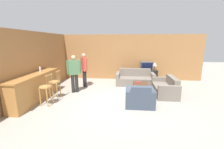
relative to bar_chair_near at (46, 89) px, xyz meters
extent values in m
plane|color=gray|center=(2.32, 0.53, -0.59)|extent=(24.00, 24.00, 0.00)
cube|color=#9E6B3D|center=(2.32, 4.04, 0.71)|extent=(9.40, 0.08, 2.60)
cube|color=#9E6B3D|center=(-0.95, 1.79, 0.71)|extent=(0.08, 8.51, 2.60)
cube|color=#A87038|center=(-0.62, 0.36, -0.11)|extent=(0.47, 2.66, 0.97)
cube|color=#A87038|center=(-0.62, 0.36, 0.41)|extent=(0.55, 2.72, 0.05)
cylinder|color=#B77F42|center=(-0.02, 0.00, 0.07)|extent=(0.48, 0.48, 0.04)
cylinder|color=#B77F42|center=(-0.13, 0.17, -0.27)|extent=(0.04, 0.04, 0.65)
cylinder|color=#B77F42|center=(-0.18, -0.11, -0.27)|extent=(0.04, 0.04, 0.65)
cylinder|color=#B77F42|center=(0.15, 0.12, -0.27)|extent=(0.04, 0.04, 0.65)
cylinder|color=#B77F42|center=(0.10, -0.17, -0.27)|extent=(0.04, 0.04, 0.65)
cylinder|color=#B77F42|center=(0.18, 0.09, 0.28)|extent=(0.02, 0.02, 0.38)
cylinder|color=#B77F42|center=(0.17, 0.01, 0.28)|extent=(0.02, 0.02, 0.38)
cylinder|color=#B77F42|center=(0.15, -0.07, 0.28)|extent=(0.02, 0.02, 0.38)
cylinder|color=#B77F42|center=(0.14, -0.15, 0.28)|extent=(0.02, 0.02, 0.38)
cube|color=#B77F42|center=(0.16, -0.03, 0.50)|extent=(0.10, 0.35, 0.04)
cylinder|color=#B77F42|center=(-0.02, 0.66, 0.07)|extent=(0.42, 0.42, 0.04)
cylinder|color=#B77F42|center=(-0.16, 0.80, -0.27)|extent=(0.04, 0.04, 0.65)
cylinder|color=#B77F42|center=(-0.16, 0.51, -0.27)|extent=(0.04, 0.04, 0.65)
cylinder|color=#B77F42|center=(0.13, 0.81, -0.27)|extent=(0.04, 0.04, 0.65)
cylinder|color=#B77F42|center=(0.13, 0.52, -0.27)|extent=(0.04, 0.04, 0.65)
cylinder|color=#B77F42|center=(0.16, 0.79, 0.28)|extent=(0.02, 0.02, 0.38)
cylinder|color=#B77F42|center=(0.16, 0.70, 0.28)|extent=(0.02, 0.02, 0.38)
cylinder|color=#B77F42|center=(0.16, 0.62, 0.28)|extent=(0.02, 0.02, 0.38)
cylinder|color=#B77F42|center=(0.16, 0.54, 0.28)|extent=(0.02, 0.02, 0.38)
cube|color=#B77F42|center=(0.16, 0.66, 0.50)|extent=(0.04, 0.35, 0.04)
cube|color=#70665B|center=(3.22, 2.85, -0.40)|extent=(1.63, 0.90, 0.39)
cube|color=#70665B|center=(3.22, 3.20, 0.00)|extent=(1.63, 0.22, 0.40)
cube|color=#70665B|center=(2.33, 2.85, -0.28)|extent=(0.16, 0.90, 0.62)
cube|color=#70665B|center=(4.12, 2.85, -0.28)|extent=(0.16, 0.90, 0.62)
cube|color=#384251|center=(3.24, 0.29, -0.40)|extent=(0.66, 0.86, 0.39)
cube|color=#384251|center=(3.24, -0.03, -0.01)|extent=(0.66, 0.22, 0.38)
cube|color=#384251|center=(3.64, 0.29, -0.29)|extent=(0.16, 0.86, 0.60)
cube|color=#384251|center=(2.83, 0.29, -0.29)|extent=(0.16, 0.86, 0.60)
cube|color=#70665B|center=(4.37, 1.47, -0.40)|extent=(0.83, 1.22, 0.39)
cube|color=#70665B|center=(4.68, 1.47, -0.01)|extent=(0.22, 1.22, 0.37)
cube|color=#70665B|center=(4.37, 2.16, -0.29)|extent=(0.83, 0.16, 0.60)
cube|color=#70665B|center=(4.37, 0.78, -0.29)|extent=(0.83, 0.16, 0.60)
cube|color=#472D1E|center=(3.39, 1.52, -0.17)|extent=(0.64, 0.86, 0.04)
cube|color=#472D1E|center=(3.11, 1.13, -0.39)|extent=(0.06, 0.06, 0.40)
cube|color=#472D1E|center=(3.67, 1.13, -0.39)|extent=(0.06, 0.06, 0.40)
cube|color=#472D1E|center=(3.11, 1.91, -0.39)|extent=(0.06, 0.06, 0.40)
cube|color=#472D1E|center=(3.67, 1.91, -0.39)|extent=(0.06, 0.06, 0.40)
cube|color=black|center=(3.88, 3.69, -0.27)|extent=(1.21, 0.54, 0.64)
cube|color=#4C4C4C|center=(3.88, 3.69, 0.28)|extent=(0.67, 0.49, 0.47)
cube|color=black|center=(3.88, 3.45, 0.28)|extent=(0.60, 0.01, 0.40)
cylinder|color=silver|center=(-0.65, 0.82, 0.51)|extent=(0.07, 0.07, 0.17)
cone|color=silver|center=(-0.65, 0.82, 0.63)|extent=(0.06, 0.06, 0.07)
cylinder|color=black|center=(-0.65, 0.82, 0.68)|extent=(0.02, 0.02, 0.02)
cube|color=maroon|center=(3.27, 1.68, -0.14)|extent=(0.21, 0.19, 0.03)
cylinder|color=brown|center=(4.34, 3.69, 0.06)|extent=(0.16, 0.16, 0.02)
cylinder|color=brown|center=(4.34, 3.69, 0.18)|extent=(0.03, 0.03, 0.21)
cone|color=beige|center=(4.34, 3.69, 0.38)|extent=(0.25, 0.25, 0.19)
cylinder|color=black|center=(0.67, 2.37, -0.19)|extent=(0.14, 0.14, 0.80)
cylinder|color=black|center=(0.76, 2.24, -0.19)|extent=(0.14, 0.14, 0.80)
cube|color=#CC4C3D|center=(0.72, 2.30, 0.53)|extent=(0.40, 0.48, 0.64)
cylinder|color=#CC4C3D|center=(0.58, 2.51, 0.55)|extent=(0.09, 0.09, 0.59)
cylinder|color=#CC4C3D|center=(0.85, 2.09, 0.55)|extent=(0.09, 0.09, 0.59)
sphere|color=tan|center=(0.72, 2.30, 0.96)|extent=(0.18, 0.18, 0.18)
cylinder|color=black|center=(0.45, 1.39, -0.19)|extent=(0.14, 0.14, 0.80)
cylinder|color=black|center=(0.59, 1.47, -0.19)|extent=(0.14, 0.14, 0.80)
cube|color=#4C754C|center=(0.52, 1.43, 0.52)|extent=(0.50, 0.39, 0.63)
cylinder|color=#4C754C|center=(0.30, 1.30, 0.55)|extent=(0.09, 0.09, 0.58)
cylinder|color=#4C754C|center=(0.74, 1.55, 0.55)|extent=(0.09, 0.09, 0.58)
sphere|color=tan|center=(0.52, 1.43, 0.95)|extent=(0.18, 0.18, 0.18)
camera|label=1|loc=(2.74, -4.72, 1.60)|focal=24.00mm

